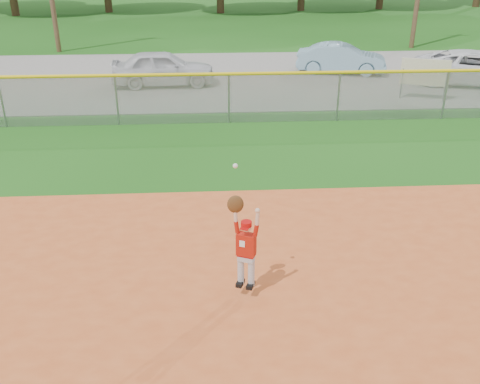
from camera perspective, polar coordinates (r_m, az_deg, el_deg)
The scene contains 8 objects.
ground at distance 7.65m, azimuth 2.22°, elevation -16.24°, with size 120.00×120.00×0.00m, color #1A5413.
parking_strip at distance 22.28m, azimuth -1.86°, elevation 12.18°, with size 44.00×10.00×0.03m, color slate.
car_white_a at distance 20.93m, azimuth -8.22°, elevation 12.97°, with size 1.55×3.86×1.32m, color silver.
car_blue at distance 23.16m, azimuth 10.74°, elevation 13.82°, with size 1.27×3.64×1.20m, color #81ABC1.
car_white_b at distance 22.75m, azimuth 23.84°, elevation 12.02°, with size 2.08×4.50×1.25m, color white.
sponsor_sign at distance 19.69m, azimuth 19.12°, elevation 11.86°, with size 1.53×0.61×1.44m.
outfield_fence at distance 16.26m, azimuth -1.20°, elevation 10.36°, with size 40.06×0.10×1.55m.
ballplayer at distance 8.04m, azimuth 0.49°, elevation -5.45°, with size 0.49×0.33×2.02m.
Camera 1 is at (-0.64, -5.69, 5.07)m, focal length 40.00 mm.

